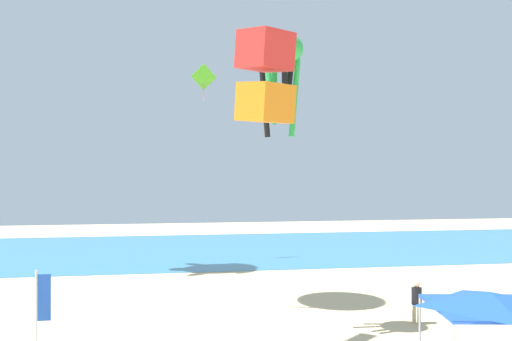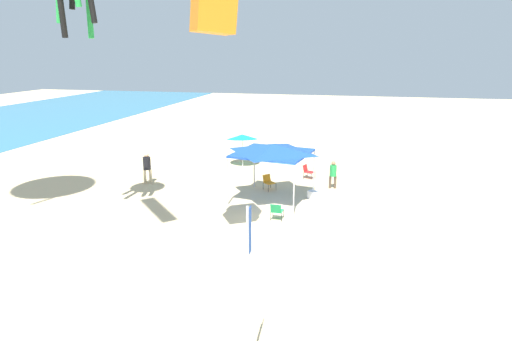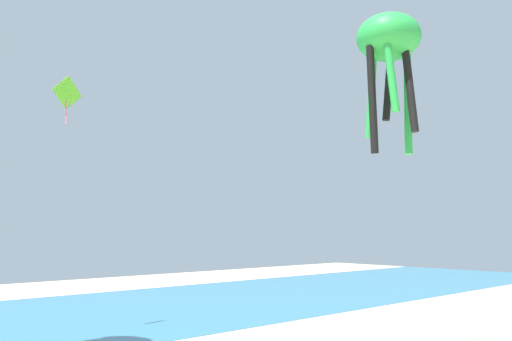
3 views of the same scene
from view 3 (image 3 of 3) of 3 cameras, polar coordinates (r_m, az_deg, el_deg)
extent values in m
cube|color=teal|center=(39.19, -19.01, -14.59)|extent=(120.00, 22.89, 0.02)
sphere|color=beige|center=(22.15, 22.71, -16.54)|extent=(0.28, 0.28, 0.28)
ellipsoid|color=green|center=(17.04, 14.09, 13.76)|extent=(1.94, 1.94, 1.41)
cylinder|color=green|center=(16.01, 14.40, 9.74)|extent=(0.39, 0.35, 2.07)
cylinder|color=black|center=(16.29, 16.27, 8.47)|extent=(0.26, 0.49, 2.63)
cylinder|color=green|center=(16.82, 16.06, 6.99)|extent=(0.52, 0.35, 3.20)
cylinder|color=black|center=(17.21, 14.07, 8.58)|extent=(0.39, 0.35, 2.07)
cylinder|color=green|center=(16.81, 12.31, 7.90)|extent=(0.26, 0.49, 2.63)
cylinder|color=black|center=(16.13, 12.43, 7.47)|extent=(0.52, 0.35, 3.20)
cube|color=#66D82D|center=(32.52, -19.68, 7.91)|extent=(1.94, 0.50, 1.98)
cylinder|color=pink|center=(32.26, -19.75, 5.95)|extent=(0.07, 0.07, 1.40)
camera|label=1|loc=(17.17, 107.53, 4.87)|focal=41.68mm
camera|label=2|loc=(4.09, -173.51, 31.40)|focal=30.45mm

